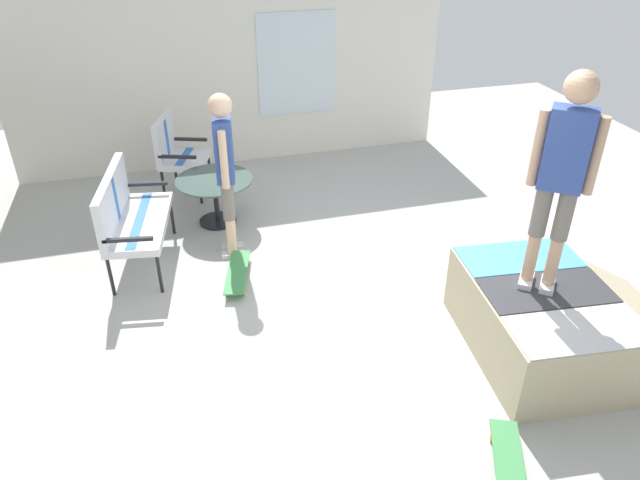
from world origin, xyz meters
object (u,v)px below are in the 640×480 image
Objects in this scene: patio_table at (215,192)px; person_watching at (225,164)px; person_skater at (563,168)px; skateboard_by_bench at (237,272)px; patio_chair_near_house at (175,150)px; skate_ramp at (544,320)px; skateboard_spare at (509,466)px; patio_bench at (127,212)px.

person_watching reaches higher than patio_table.
person_skater is 2.18× the size of skateboard_by_bench.
patio_chair_near_house is at bearing 15.11° from person_watching.
patio_table is 3.99m from person_skater.
person_watching is 1.12m from skateboard_by_bench.
skate_ramp is 1.39m from person_skater.
person_watching is 2.22× the size of skateboard_spare.
skate_ramp is 3.89m from patio_table.
skateboard_by_bench and skateboard_spare have the same top height.
patio_chair_near_house is 1.26× the size of skateboard_spare.
person_watching reaches higher than skateboard_spare.
patio_table reaches higher than skateboard_by_bench.
patio_bench is 1.61× the size of skateboard_by_bench.
patio_bench is 4.29m from skateboard_spare.
patio_chair_near_house reaches higher than skate_ramp.
patio_chair_near_house is 0.57× the size of person_watching.
person_skater is 2.18m from skateboard_spare.
patio_chair_near_house is at bearing 10.85° from skateboard_by_bench.
person_watching reaches higher than patio_chair_near_house.
skate_ramp is 4.86m from patio_chair_near_house.
person_skater is at bearing -141.76° from patio_table.
skateboard_by_bench is at bearing -178.11° from patio_table.
patio_chair_near_house is 2.29m from skateboard_by_bench.
skate_ramp is 1.17× the size of person_watching.
skateboard_spare is at bearing -159.78° from patio_chair_near_house.
patio_chair_near_house is 1.24× the size of skateboard_by_bench.
patio_chair_near_house is at bearing 35.19° from skate_ramp.
patio_chair_near_house is (3.97, 2.80, 0.29)m from skate_ramp.
skateboard_spare is (-3.48, -2.45, -0.53)m from patio_bench.
patio_bench is 1.19m from patio_table.
skateboard_by_bench is at bearing 26.71° from skateboard_spare.
person_skater reaches higher than person_watching.
patio_bench is at bearing 58.53° from skateboard_by_bench.
patio_table is at bearing 19.73° from skateboard_spare.
person_watching is (2.31, 2.35, 0.74)m from skate_ramp.
person_skater is at bearing -35.86° from skateboard_spare.
patio_chair_near_house is 5.41m from skateboard_spare.
person_watching reaches higher than patio_bench.
patio_bench reaches higher than skate_ramp.
patio_bench is 0.74× the size of person_watching.
patio_bench is at bearing 85.23° from person_watching.
skateboard_by_bench is at bearing -169.15° from patio_chair_near_house.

